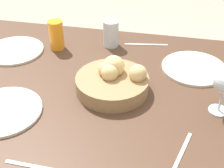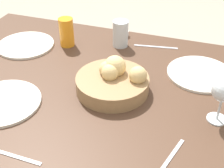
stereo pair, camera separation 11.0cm
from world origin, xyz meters
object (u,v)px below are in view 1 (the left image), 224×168
object	(u,v)px
plate_near_right	(14,50)
juice_glass	(56,35)
water_tumbler	(111,33)
spoon_coffee	(30,166)
plate_far_center	(3,111)
bread_basket	(113,81)
knife_silver	(180,155)
jam_bowl_honey	(111,33)
plate_near_left	(194,68)
fork_silver	(146,44)

from	to	relation	value
plate_near_right	juice_glass	size ratio (longest dim) A/B	1.98
water_tumbler	spoon_coffee	size ratio (longest dim) A/B	0.80
plate_far_center	juice_glass	distance (m)	0.45
bread_basket	knife_silver	size ratio (longest dim) A/B	1.38
jam_bowl_honey	spoon_coffee	xyz separation A→B (m)	(0.05, 0.80, -0.01)
juice_glass	spoon_coffee	world-z (taller)	juice_glass
bread_basket	plate_far_center	bearing A→B (deg)	30.60
bread_basket	water_tumbler	world-z (taller)	bread_basket
plate_near_left	juice_glass	distance (m)	0.59
plate_near_right	jam_bowl_honey	bearing A→B (deg)	-148.22
bread_basket	plate_near_right	xyz separation A→B (m)	(0.47, -0.19, -0.03)
plate_far_center	spoon_coffee	bearing A→B (deg)	133.35
juice_glass	knife_silver	world-z (taller)	juice_glass
plate_near_left	water_tumbler	xyz separation A→B (m)	(0.36, -0.12, 0.05)
bread_basket	knife_silver	world-z (taller)	bread_basket
knife_silver	plate_near_left	bearing A→B (deg)	-94.65
juice_glass	fork_silver	bearing A→B (deg)	-163.88
jam_bowl_honey	knife_silver	xyz separation A→B (m)	(-0.35, 0.68, -0.01)
plate_far_center	knife_silver	distance (m)	0.58
jam_bowl_honey	fork_silver	size ratio (longest dim) A/B	0.32
knife_silver	juice_glass	bearing A→B (deg)	-43.24
jam_bowl_honey	spoon_coffee	size ratio (longest dim) A/B	0.42
jam_bowl_honey	fork_silver	bearing A→B (deg)	162.54
plate_near_left	plate_far_center	xyz separation A→B (m)	(0.61, 0.40, 0.00)
fork_silver	spoon_coffee	world-z (taller)	same
bread_basket	juice_glass	distance (m)	0.40
juice_glass	jam_bowl_honey	distance (m)	0.27
plate_near_left	plate_near_right	xyz separation A→B (m)	(0.76, 0.02, 0.00)
plate_near_left	juice_glass	bearing A→B (deg)	-5.02
bread_basket	plate_near_left	world-z (taller)	bread_basket
plate_far_center	spoon_coffee	distance (m)	0.26
knife_silver	spoon_coffee	xyz separation A→B (m)	(0.39, 0.12, 0.00)
plate_near_left	plate_far_center	size ratio (longest dim) A/B	1.00
plate_far_center	water_tumbler	size ratio (longest dim) A/B	2.18
fork_silver	knife_silver	bearing A→B (deg)	105.32
plate_near_right	plate_far_center	distance (m)	0.41
juice_glass	fork_silver	size ratio (longest dim) A/B	0.65
knife_silver	spoon_coffee	world-z (taller)	same
fork_silver	spoon_coffee	bearing A→B (deg)	73.38
jam_bowl_honey	plate_far_center	bearing A→B (deg)	69.52
plate_far_center	water_tumbler	distance (m)	0.58
bread_basket	plate_far_center	size ratio (longest dim) A/B	1.02
water_tumbler	jam_bowl_honey	world-z (taller)	water_tumbler
juice_glass	water_tumbler	xyz separation A→B (m)	(-0.22, -0.07, -0.00)
water_tumbler	fork_silver	world-z (taller)	water_tumbler
water_tumbler	jam_bowl_honey	bearing A→B (deg)	-77.48
plate_near_left	fork_silver	bearing A→B (deg)	-37.55
jam_bowl_honey	knife_silver	distance (m)	0.76
jam_bowl_honey	bread_basket	bearing A→B (deg)	103.25
plate_far_center	plate_near_right	bearing A→B (deg)	-68.67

